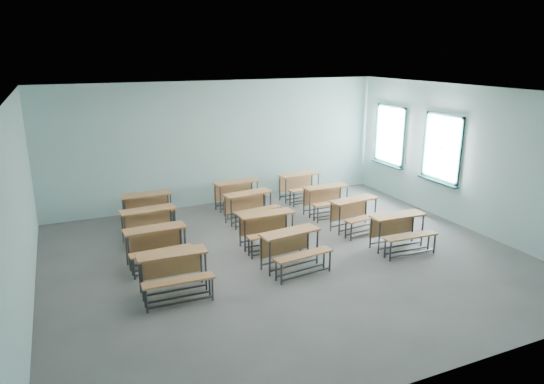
{
  "coord_description": "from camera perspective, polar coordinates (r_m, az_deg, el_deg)",
  "views": [
    {
      "loc": [
        -3.82,
        -7.91,
        3.92
      ],
      "look_at": [
        0.22,
        1.2,
        1.0
      ],
      "focal_mm": 32.0,
      "sensor_mm": 36.0,
      "label": 1
    }
  ],
  "objects": [
    {
      "name": "desk_unit_r3c2",
      "position": [
        13.1,
        3.48,
        1.07
      ],
      "size": [
        1.22,
        0.89,
        0.71
      ],
      "rotation": [
        0.0,
        0.0,
        0.11
      ],
      "color": "#A4693B",
      "rests_on": "ground"
    },
    {
      "name": "desk_unit_r1c1",
      "position": [
        9.94,
        -0.45,
        -3.92
      ],
      "size": [
        1.16,
        0.79,
        0.71
      ],
      "rotation": [
        0.0,
        0.0,
        -0.02
      ],
      "color": "#A4693B",
      "rests_on": "ground"
    },
    {
      "name": "desk_unit_r3c0",
      "position": [
        11.61,
        -14.41,
        -1.44
      ],
      "size": [
        1.15,
        0.78,
        0.71
      ],
      "rotation": [
        0.0,
        0.0,
        -0.01
      ],
      "color": "#A4693B",
      "rests_on": "ground"
    },
    {
      "name": "desk_unit_r1c0",
      "position": [
        9.38,
        -13.4,
        -5.65
      ],
      "size": [
        1.17,
        0.81,
        0.71
      ],
      "rotation": [
        0.0,
        0.0,
        0.03
      ],
      "color": "#A4693B",
      "rests_on": "ground"
    },
    {
      "name": "desk_unit_r1c2",
      "position": [
        11.02,
        9.93,
        -2.11
      ],
      "size": [
        1.24,
        0.92,
        0.71
      ],
      "rotation": [
        0.0,
        0.0,
        0.14
      ],
      "color": "#A4693B",
      "rests_on": "ground"
    },
    {
      "name": "desk_unit_r2c1",
      "position": [
        11.36,
        -2.57,
        -1.31
      ],
      "size": [
        1.23,
        0.91,
        0.71
      ],
      "rotation": [
        0.0,
        0.0,
        0.13
      ],
      "color": "#A4693B",
      "rests_on": "ground"
    },
    {
      "name": "desk_unit_r2c0",
      "position": [
        10.51,
        -14.18,
        -3.3
      ],
      "size": [
        1.2,
        0.85,
        0.71
      ],
      "rotation": [
        0.0,
        0.0,
        0.07
      ],
      "color": "#A4693B",
      "rests_on": "ground"
    },
    {
      "name": "room",
      "position": [
        9.15,
        2.17,
        1.63
      ],
      "size": [
        9.04,
        8.04,
        3.24
      ],
      "color": "slate",
      "rests_on": "ground"
    },
    {
      "name": "desk_unit_r0c2",
      "position": [
        10.18,
        14.85,
        -3.99
      ],
      "size": [
        1.17,
        0.81,
        0.71
      ],
      "rotation": [
        0.0,
        0.0,
        -0.03
      ],
      "color": "#A4693B",
      "rests_on": "ground"
    },
    {
      "name": "desk_unit_r3c1",
      "position": [
        12.33,
        -3.98,
        0.09
      ],
      "size": [
        1.22,
        0.89,
        0.71
      ],
      "rotation": [
        0.0,
        0.0,
        0.11
      ],
      "color": "#A4693B",
      "rests_on": "ground"
    },
    {
      "name": "desk_unit_r0c0",
      "position": [
        8.23,
        -11.48,
        -8.73
      ],
      "size": [
        1.17,
        0.8,
        0.71
      ],
      "rotation": [
        0.0,
        0.0,
        -0.03
      ],
      "color": "#A4693B",
      "rests_on": "ground"
    },
    {
      "name": "desk_unit_r0c1",
      "position": [
        8.98,
        2.47,
        -6.22
      ],
      "size": [
        1.23,
        0.9,
        0.71
      ],
      "rotation": [
        0.0,
        0.0,
        0.12
      ],
      "color": "#A4693B",
      "rests_on": "ground"
    },
    {
      "name": "desk_unit_r2c2",
      "position": [
        11.97,
        6.59,
        -0.49
      ],
      "size": [
        1.15,
        0.77,
        0.71
      ],
      "rotation": [
        0.0,
        0.0,
        0.01
      ],
      "color": "#A4693B",
      "rests_on": "ground"
    }
  ]
}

